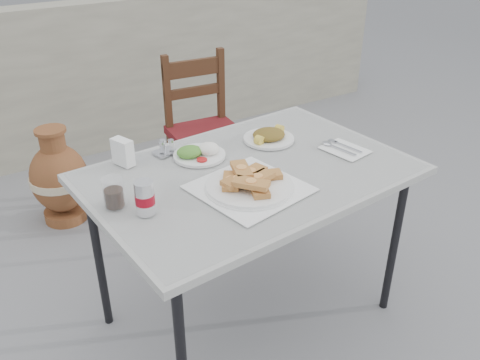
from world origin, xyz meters
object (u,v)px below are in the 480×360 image
chair (205,130)px  napkin_holder (123,152)px  soda_can (145,198)px  cola_glass (114,194)px  condiment_caddy (165,149)px  salad_chopped_plate (269,136)px  cafe_table (250,181)px  pide_plate (249,180)px  salad_rice_plate (199,152)px  terracotta_urn (60,179)px

chair → napkin_holder: bearing=-131.1°
soda_can → cola_glass: bearing=126.2°
condiment_caddy → chair: 1.06m
salad_chopped_plate → condiment_caddy: size_ratio=2.23×
cafe_table → soda_can: soda_can is taller
pide_plate → cola_glass: bearing=162.2°
salad_rice_plate → napkin_holder: bearing=160.7°
pide_plate → cafe_table: bearing=55.5°
cafe_table → cola_glass: size_ratio=12.29×
salad_rice_plate → chair: size_ratio=0.24×
salad_chopped_plate → terracotta_urn: 1.54m
soda_can → napkin_holder: soda_can is taller
cafe_table → napkin_holder: (-0.45, 0.34, 0.12)m
pide_plate → salad_rice_plate: bearing=95.8°
pide_plate → salad_chopped_plate: (0.34, 0.35, -0.02)m
salad_chopped_plate → cola_glass: cola_glass is taller
soda_can → cola_glass: size_ratio=1.13×
chair → terracotta_urn: 0.99m
salad_rice_plate → chair: (0.51, 0.90, -0.34)m
cafe_table → condiment_caddy: 0.43m
salad_rice_plate → cola_glass: 0.52m
cafe_table → pide_plate: size_ratio=3.07×
salad_rice_plate → cola_glass: bearing=-156.8°
cafe_table → salad_chopped_plate: 0.34m
cola_glass → napkin_holder: size_ratio=0.99×
salad_chopped_plate → chair: (0.13, 0.92, -0.34)m
chair → terracotta_urn: size_ratio=1.57×
napkin_holder → condiment_caddy: bearing=-19.6°
cola_glass → napkin_holder: napkin_holder is taller
soda_can → cola_glass: 0.14m
salad_rice_plate → terracotta_urn: size_ratio=0.37×
salad_chopped_plate → napkin_holder: bearing=169.3°
cola_glass → chair: bearing=48.3°
salad_rice_plate → cola_glass: size_ratio=2.04×
cola_glass → soda_can: bearing=-53.8°
pide_plate → soda_can: bearing=172.9°
salad_chopped_plate → terracotta_urn: salad_chopped_plate is taller
napkin_holder → soda_can: bearing=-119.8°
soda_can → chair: chair is taller
soda_can → condiment_caddy: (0.28, 0.43, -0.04)m
pide_plate → napkin_holder: size_ratio=3.96×
chair → terracotta_urn: bearing=168.8°
napkin_holder → chair: bearing=23.8°
pide_plate → soda_can: 0.43m
pide_plate → condiment_caddy: pide_plate is taller
terracotta_urn → condiment_caddy: bearing=-74.2°
cafe_table → salad_rice_plate: (-0.13, 0.23, 0.08)m
cafe_table → pide_plate: (-0.09, -0.14, 0.10)m
salad_chopped_plate → terracotta_urn: size_ratio=0.38×
cola_glass → terracotta_urn: size_ratio=0.18×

